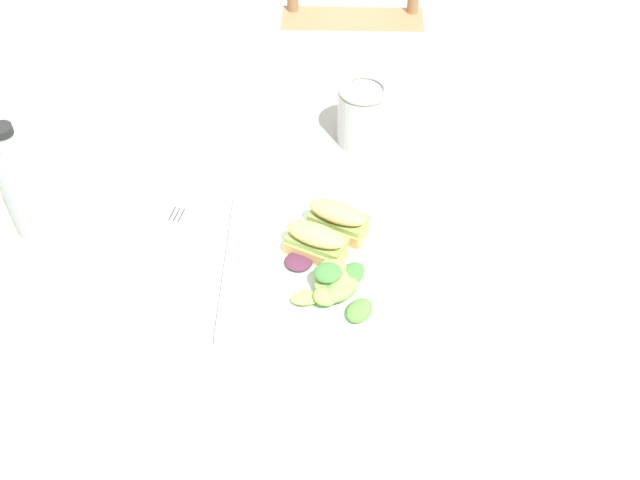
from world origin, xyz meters
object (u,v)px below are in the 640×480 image
at_px(dining_table, 339,247).
at_px(fork_on_napkin, 163,241).
at_px(mason_jar_iced_tea, 363,116).
at_px(sandwich_half_back, 337,219).
at_px(chair_wooden_far, 352,38).
at_px(bottle_cold_brew, 25,193).
at_px(plate_lunch, 319,266).
at_px(sandwich_half_front, 316,241).

distance_m(dining_table, fork_on_napkin, 0.31).
xyz_separation_m(fork_on_napkin, mason_jar_iced_tea, (0.31, 0.26, 0.05)).
bearing_deg(sandwich_half_back, chair_wooden_far, 87.85).
height_order(sandwich_half_back, mason_jar_iced_tea, mason_jar_iced_tea).
xyz_separation_m(bottle_cold_brew, mason_jar_iced_tea, (0.52, 0.22, -0.02)).
bearing_deg(plate_lunch, bottle_cold_brew, 169.92).
bearing_deg(fork_on_napkin, sandwich_half_front, -5.68).
distance_m(chair_wooden_far, plate_lunch, 1.12).
xyz_separation_m(chair_wooden_far, fork_on_napkin, (-0.31, -1.03, 0.30)).
bearing_deg(dining_table, sandwich_half_front, -106.98).
relative_size(plate_lunch, sandwich_half_back, 2.79).
bearing_deg(chair_wooden_far, bottle_cold_brew, -117.49).
bearing_deg(sandwich_half_back, sandwich_half_front, -124.19).
xyz_separation_m(dining_table, plate_lunch, (-0.03, -0.14, 0.11)).
relative_size(chair_wooden_far, plate_lunch, 3.02).
xyz_separation_m(dining_table, fork_on_napkin, (-0.28, -0.09, 0.11)).
relative_size(dining_table, sandwich_half_front, 13.45).
bearing_deg(fork_on_napkin, sandwich_half_back, 4.95).
relative_size(fork_on_napkin, mason_jar_iced_tea, 1.59).
bearing_deg(dining_table, fork_on_napkin, -161.13).
relative_size(sandwich_half_front, mason_jar_iced_tea, 0.89).
height_order(sandwich_half_front, sandwich_half_back, same).
distance_m(plate_lunch, fork_on_napkin, 0.25).
bearing_deg(bottle_cold_brew, sandwich_half_back, -1.52).
relative_size(sandwich_half_back, bottle_cold_brew, 0.51).
bearing_deg(bottle_cold_brew, dining_table, 6.83).
height_order(chair_wooden_far, fork_on_napkin, chair_wooden_far).
height_order(fork_on_napkin, bottle_cold_brew, bottle_cold_brew).
xyz_separation_m(chair_wooden_far, plate_lunch, (-0.06, -1.08, 0.30)).
distance_m(plate_lunch, mason_jar_iced_tea, 0.32).
relative_size(chair_wooden_far, sandwich_half_front, 8.44).
xyz_separation_m(plate_lunch, sandwich_half_back, (0.03, 0.07, 0.03)).
bearing_deg(bottle_cold_brew, fork_on_napkin, -9.88).
bearing_deg(fork_on_napkin, chair_wooden_far, 73.29).
relative_size(dining_table, bottle_cold_brew, 6.91).
distance_m(plate_lunch, bottle_cold_brew, 0.47).
bearing_deg(mason_jar_iced_tea, dining_table, -102.82).
bearing_deg(fork_on_napkin, bottle_cold_brew, 170.12).
relative_size(fork_on_napkin, bottle_cold_brew, 0.92).
xyz_separation_m(fork_on_napkin, bottle_cold_brew, (-0.21, 0.04, 0.07)).
relative_size(chair_wooden_far, sandwich_half_back, 8.44).
bearing_deg(dining_table, sandwich_half_back, -93.14).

